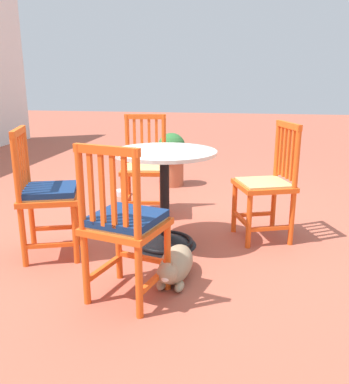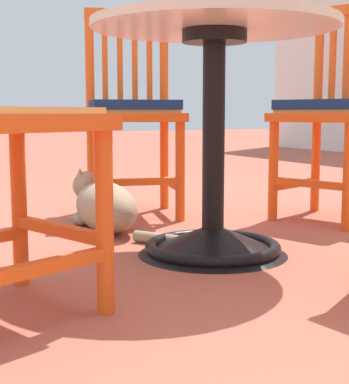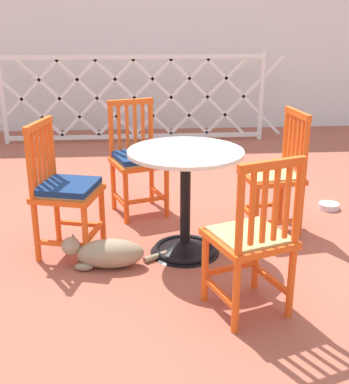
{
  "view_description": "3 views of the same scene",
  "coord_description": "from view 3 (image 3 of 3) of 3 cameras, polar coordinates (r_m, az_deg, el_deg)",
  "views": [
    {
      "loc": [
        -2.98,
        -0.66,
        1.24
      ],
      "look_at": [
        -0.0,
        -0.15,
        0.39
      ],
      "focal_mm": 38.45,
      "sensor_mm": 36.0,
      "label": 1
    },
    {
      "loc": [
        1.49,
        -1.06,
        0.45
      ],
      "look_at": [
        -0.16,
        -0.21,
        0.2
      ],
      "focal_mm": 55.65,
      "sensor_mm": 36.0,
      "label": 2
    },
    {
      "loc": [
        -0.43,
        -3.27,
        1.59
      ],
      "look_at": [
        -0.19,
        -0.08,
        0.44
      ],
      "focal_mm": 47.8,
      "sensor_mm": 36.0,
      "label": 3
    }
  ],
  "objects": [
    {
      "name": "orange_chair_facing_out",
      "position": [
        3.82,
        11.14,
        1.75
      ],
      "size": [
        0.45,
        0.45,
        0.91
      ],
      "color": "#EA5619",
      "rests_on": "ground_plane"
    },
    {
      "name": "orange_chair_tucked_in",
      "position": [
        4.12,
        -4.1,
        3.58
      ],
      "size": [
        0.51,
        0.51,
        0.91
      ],
      "color": "#EA5619",
      "rests_on": "ground_plane"
    },
    {
      "name": "cafe_table",
      "position": [
        3.45,
        1.2,
        -2.49
      ],
      "size": [
        0.76,
        0.76,
        0.73
      ],
      "color": "black",
      "rests_on": "ground_plane"
    },
    {
      "name": "tabby_cat",
      "position": [
        3.37,
        -7.82,
        -6.79
      ],
      "size": [
        0.73,
        0.27,
        0.23
      ],
      "color": "#9E896B",
      "rests_on": "ground_plane"
    },
    {
      "name": "pet_water_bowl",
      "position": [
        4.49,
        16.83,
        -1.52
      ],
      "size": [
        0.17,
        0.17,
        0.05
      ],
      "primitive_type": "cylinder",
      "color": "silver",
      "rests_on": "ground_plane"
    },
    {
      "name": "ground_plane",
      "position": [
        3.66,
        2.85,
        -6.02
      ],
      "size": [
        24.0,
        24.0,
        0.0
      ],
      "primitive_type": "plane",
      "color": "#AD5642"
    },
    {
      "name": "building_wall_backdrop",
      "position": [
        7.18,
        -0.91,
        18.23
      ],
      "size": [
        10.0,
        0.2,
        2.8
      ],
      "primitive_type": "cube",
      "color": "white",
      "rests_on": "ground_plane"
    },
    {
      "name": "orange_chair_at_corner",
      "position": [
        3.48,
        -12.12,
        0.11
      ],
      "size": [
        0.49,
        0.49,
        0.91
      ],
      "color": "#EA5619",
      "rests_on": "ground_plane"
    },
    {
      "name": "orange_chair_by_planter",
      "position": [
        2.75,
        8.61,
        -5.32
      ],
      "size": [
        0.51,
        0.51,
        0.91
      ],
      "color": "#EA5619",
      "rests_on": "ground_plane"
    },
    {
      "name": "lattice_fence_panel",
      "position": [
        6.47,
        -4.51,
        10.46
      ],
      "size": [
        3.75,
        0.06,
        1.1
      ],
      "color": "white",
      "rests_on": "ground_plane"
    }
  ]
}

